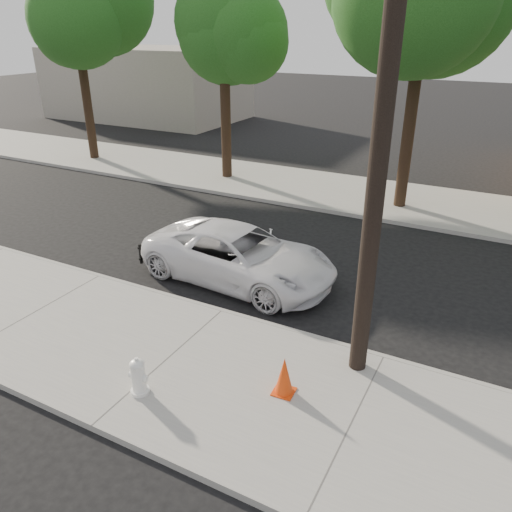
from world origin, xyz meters
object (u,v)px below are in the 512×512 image
Objects in this scene: utility_pole at (380,144)px; traffic_cone at (284,376)px; police_cruiser at (239,255)px; fire_hydrant at (138,377)px.

traffic_cone is (-0.99, -1.44, -4.17)m from utility_pole.
utility_pole is at bearing 55.31° from traffic_cone.
traffic_cone is at bearing -136.58° from police_cruiser.
police_cruiser is at bearing 93.09° from fire_hydrant.
police_cruiser is 5.21m from fire_hydrant.
utility_pole is 6.05m from fire_hydrant.
utility_pole is 11.45× the size of traffic_cone.
traffic_cone is (2.42, 1.28, 0.02)m from fire_hydrant.
fire_hydrant is at bearing -167.64° from police_cruiser.
fire_hydrant is (-3.41, -2.71, -4.19)m from utility_pole.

